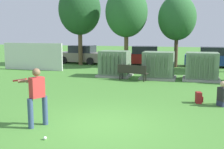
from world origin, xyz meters
TOP-DOWN VIEW (x-y plane):
  - ground_plane at (0.00, 0.00)m, footprint 96.00×96.00m
  - fence_panel at (-8.86, 10.50)m, footprint 4.80×0.12m
  - transformer_west at (-2.17, 9.20)m, footprint 2.10×1.70m
  - transformer_mid_west at (0.60, 9.03)m, footprint 2.10×1.70m
  - transformer_mid_east at (3.09, 9.17)m, footprint 2.10×1.70m
  - park_bench at (-0.77, 7.92)m, footprint 1.84×0.80m
  - batter at (-1.87, -0.63)m, footprint 1.51×1.03m
  - sports_ball at (-1.10, -1.54)m, footprint 0.09×0.09m
  - backpack at (2.83, 3.54)m, footprint 0.31×0.36m
  - tree_left at (-6.71, 14.54)m, footprint 3.54×3.54m
  - tree_center_left at (-2.52, 13.91)m, footprint 3.30×3.30m
  - tree_center_right at (1.29, 15.05)m, footprint 2.97×2.97m
  - parked_car_leftmost at (-7.10, 15.70)m, footprint 4.31×2.14m
  - parked_car_left_of_center at (-1.48, 15.92)m, footprint 4.41×2.38m
  - parked_car_right_of_center at (4.12, 16.06)m, footprint 4.22×1.95m

SIDE VIEW (x-z plane):
  - ground_plane at x=0.00m, z-range 0.00..0.00m
  - sports_ball at x=-1.10m, z-range 0.00..0.09m
  - backpack at x=2.83m, z-range -0.01..0.43m
  - park_bench at x=-0.77m, z-range 0.08..0.99m
  - parked_car_leftmost at x=-7.10m, z-range -0.06..1.56m
  - parked_car_left_of_center at x=-1.48m, z-range -0.06..1.56m
  - parked_car_right_of_center at x=4.12m, z-range -0.06..1.56m
  - transformer_west at x=-2.17m, z-range -0.02..1.60m
  - transformer_mid_west at x=0.60m, z-range -0.02..1.60m
  - transformer_mid_east at x=3.09m, z-range -0.02..1.60m
  - batter at x=-1.87m, z-range 0.11..1.85m
  - fence_panel at x=-8.86m, z-range 0.00..2.00m
  - tree_center_right at x=1.29m, z-range 1.05..6.73m
  - tree_center_left at x=-2.52m, z-range 1.17..7.49m
  - tree_left at x=-6.71m, z-range 1.26..8.03m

